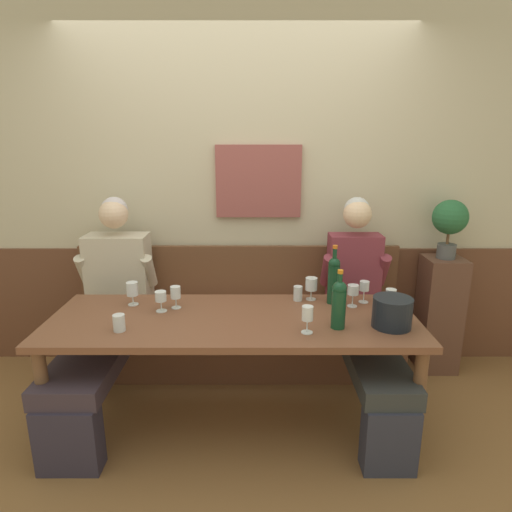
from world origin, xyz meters
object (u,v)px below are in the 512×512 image
(wine_bottle_clear_water, at_px, (334,279))
(wine_glass_mid_left, at_px, (365,287))
(wine_glass_center_front, at_px, (308,315))
(wine_glass_left_end, at_px, (312,285))
(dining_table, at_px, (234,330))
(wine_bottle_amber_mid, at_px, (339,303))
(person_right_seat, at_px, (364,309))
(wine_glass_right_end, at_px, (176,294))
(ice_bucket, at_px, (392,312))
(water_tumbler_left, at_px, (119,323))
(person_center_left_seat, at_px, (107,307))
(wall_bench, at_px, (239,336))
(wine_glass_mid_right, at_px, (133,290))
(water_tumbler_center, at_px, (298,293))
(wine_glass_center_rear, at_px, (353,291))
(wine_glass_near_bucket, at_px, (161,298))
(potted_plant, at_px, (450,221))
(wine_glass_by_bottle, at_px, (391,296))

(wine_bottle_clear_water, height_order, wine_glass_mid_left, wine_bottle_clear_water)
(wine_glass_center_front, bearing_deg, wine_glass_mid_left, 47.55)
(wine_glass_left_end, bearing_deg, wine_bottle_clear_water, -25.74)
(dining_table, distance_m, wine_bottle_amber_mid, 0.64)
(wine_bottle_amber_mid, distance_m, wine_bottle_clear_water, 0.37)
(person_right_seat, bearing_deg, wine_glass_right_end, -171.56)
(ice_bucket, distance_m, water_tumbler_left, 1.49)
(wine_bottle_amber_mid, xyz_separation_m, wine_glass_left_end, (-0.09, 0.43, -0.05))
(wine_glass_right_end, bearing_deg, person_center_left_seat, 157.97)
(wall_bench, distance_m, wine_glass_left_end, 0.82)
(wine_glass_mid_right, bearing_deg, water_tumbler_center, 4.18)
(dining_table, bearing_deg, wine_bottle_amber_mid, -13.72)
(wine_bottle_amber_mid, distance_m, wine_glass_mid_left, 0.45)
(person_right_seat, bearing_deg, wall_bench, 157.35)
(dining_table, xyz_separation_m, wine_glass_center_front, (0.41, -0.21, 0.18))
(wine_bottle_clear_water, height_order, wine_glass_center_front, wine_bottle_clear_water)
(dining_table, xyz_separation_m, person_right_seat, (0.84, 0.32, 0.00))
(wine_glass_center_rear, relative_size, water_tumbler_center, 1.47)
(wall_bench, height_order, person_center_left_seat, person_center_left_seat)
(wine_glass_near_bucket, bearing_deg, wine_bottle_clear_water, 7.39)
(wine_glass_near_bucket, distance_m, water_tumbler_center, 0.86)
(wine_glass_mid_left, height_order, water_tumbler_left, wine_glass_mid_left)
(wine_glass_left_end, xyz_separation_m, water_tumbler_center, (-0.09, -0.02, -0.05))
(person_right_seat, xyz_separation_m, wine_glass_center_rear, (-0.11, -0.15, 0.18))
(person_center_left_seat, relative_size, ice_bucket, 6.20)
(person_center_left_seat, bearing_deg, wine_glass_center_front, -23.70)
(ice_bucket, height_order, wine_glass_center_rear, ice_bucket)
(wine_glass_left_end, relative_size, water_tumbler_center, 1.54)
(wine_glass_mid_right, bearing_deg, potted_plant, 13.30)
(wine_glass_center_front, height_order, wine_glass_left_end, wine_glass_center_front)
(wine_glass_right_end, distance_m, wine_glass_by_bottle, 1.30)
(person_center_left_seat, height_order, wine_glass_center_front, person_center_left_seat)
(wine_glass_mid_right, bearing_deg, wine_glass_near_bucket, -28.14)
(person_right_seat, bearing_deg, wine_glass_mid_right, -175.20)
(wine_glass_center_rear, distance_m, wine_glass_by_bottle, 0.22)
(wine_glass_left_end, bearing_deg, water_tumbler_center, -169.04)
(person_center_left_seat, bearing_deg, wine_bottle_clear_water, -4.62)
(wine_bottle_amber_mid, bearing_deg, wine_glass_mid_right, 164.35)
(wall_bench, relative_size, wine_bottle_clear_water, 6.49)
(person_center_left_seat, xyz_separation_m, wine_glass_by_bottle, (1.80, -0.27, 0.18))
(person_right_seat, height_order, wine_bottle_clear_water, person_right_seat)
(ice_bucket, bearing_deg, wine_glass_mid_right, 167.83)
(wine_glass_mid_right, height_order, water_tumbler_center, wine_glass_mid_right)
(water_tumbler_left, bearing_deg, person_center_left_seat, 115.53)
(wine_glass_center_front, height_order, potted_plant, potted_plant)
(wine_bottle_clear_water, xyz_separation_m, wine_glass_center_rear, (0.11, -0.06, -0.06))
(wall_bench, height_order, potted_plant, potted_plant)
(wall_bench, height_order, wine_glass_center_rear, wall_bench)
(water_tumbler_center, bearing_deg, wall_bench, 135.22)
(person_right_seat, distance_m, wine_glass_mid_right, 1.49)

